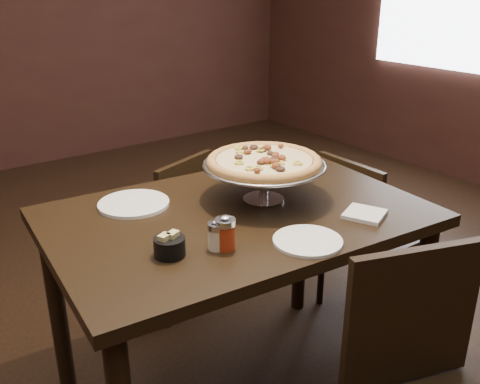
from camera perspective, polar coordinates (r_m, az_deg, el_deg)
room at (r=1.81m, az=1.94°, el=15.54°), size 6.04×7.04×2.84m
dining_table at (r=1.96m, az=-0.30°, el=-4.97°), size 1.39×1.00×0.82m
pizza_stand at (r=1.96m, az=2.58°, el=3.24°), size 0.45×0.45×0.19m
parmesan_shaker at (r=1.64m, az=-2.52°, el=-4.64°), size 0.06×0.06×0.10m
pepper_flake_shaker at (r=1.64m, az=-1.58°, el=-4.41°), size 0.06×0.06×0.11m
packet_caddy at (r=1.62m, az=-7.54°, el=-5.72°), size 0.10×0.10×0.07m
napkin_stack at (r=1.93m, az=13.15°, el=-2.30°), size 0.17×0.17×0.01m
plate_left at (r=2.00m, az=-11.27°, el=-1.22°), size 0.26×0.26×0.01m
plate_near at (r=1.71m, az=7.23°, el=-5.20°), size 0.22×0.22×0.01m
serving_spatula at (r=1.91m, az=5.11°, el=2.57°), size 0.13×0.13×0.02m
chair_far at (r=2.67m, az=-7.50°, el=-3.84°), size 0.49×0.49×0.83m
chair_side at (r=2.67m, az=12.77°, el=-4.12°), size 0.39×0.39×0.83m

